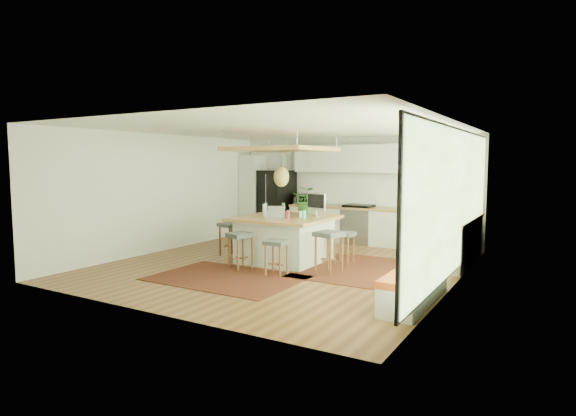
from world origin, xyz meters
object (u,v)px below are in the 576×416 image
Objects in this scene: fridge at (276,203)px; stool_near_left at (240,251)px; stool_right_front at (329,254)px; stool_left_side at (231,240)px; laptop at (275,213)px; island at (285,239)px; stool_right_back at (344,247)px; microwave at (304,198)px; stool_near_right at (276,256)px; island_plant at (306,203)px; monitor at (316,204)px.

stool_near_left is at bearing -49.98° from fridge.
fridge reaches higher than stool_right_front.
stool_left_side is 1.52m from laptop.
stool_right_back is at bearing 16.59° from island.
stool_left_side is at bearing -102.70° from microwave.
microwave is at bearing 111.73° from stool_near_right.
stool_near_left is 0.97× the size of stool_left_side.
island_plant is (1.20, -2.11, 0.07)m from microwave.
microwave is at bearing 84.73° from stool_left_side.
stool_right_back is (1.51, 1.46, 0.00)m from stool_near_left.
monitor is (-0.01, 1.60, 0.83)m from stool_near_right.
fridge is 3.02m from stool_left_side.
fridge reaches higher than stool_left_side.
island is 3.69× the size of microwave.
stool_left_side is 1.22× the size of island_plant.
stool_near_left is at bearing -105.39° from island_plant.
island_plant reaches higher than laptop.
island reaches higher than stool_near_right.
island is at bearing 73.12° from stool_near_left.
stool_left_side is at bearing 150.34° from stool_near_right.
island reaches higher than stool_right_back.
stool_right_back is (-0.07, 0.85, 0.00)m from stool_right_front.
island_plant is at bearing 133.97° from stool_right_front.
microwave is at bearing 100.48° from stool_near_left.
fridge is at bearing 134.19° from stool_right_front.
island is at bearing 158.20° from stool_right_front.
island is 0.71m from laptop.
stool_near_left is at bearing -100.99° from monitor.
stool_left_side is at bearing -174.24° from island.
island_plant reaches higher than stool_near_right.
island is 2.87× the size of stool_right_back.
monitor is (-0.67, 0.07, 0.83)m from stool_right_back.
island_plant is at bearing 27.88° from stool_left_side.
laptop is at bearing -103.00° from monitor.
stool_right_front is 1.29× the size of island_plant.
laptop is (-1.23, 0.09, 0.70)m from stool_right_front.
monitor reaches higher than microwave.
fridge is 2.60× the size of stool_near_left.
island_plant reaches higher than stool_left_side.
fridge is at bearing 121.80° from stool_near_right.
stool_near_right is 2.11m from stool_left_side.
microwave is (-2.29, 3.25, 0.74)m from stool_right_front.
island_plant reaches higher than stool_right_front.
island is 2.62× the size of stool_near_left.
microwave reaches higher than stool_near_right.
monitor is at bearing 38.44° from laptop.
fridge reaches higher than microwave.
microwave is (-1.06, 3.16, 0.04)m from laptop.
stool_near_right is at bearing -66.41° from island.
island_plant is at bearing 166.19° from monitor.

